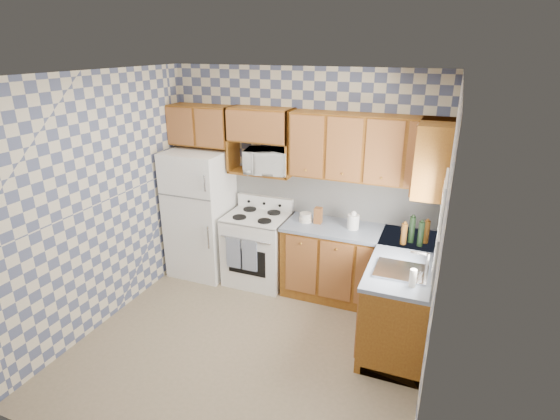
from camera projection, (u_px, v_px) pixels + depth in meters
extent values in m
plane|color=#7B6C51|center=(249.00, 345.00, 4.54)|extent=(3.40, 3.40, 0.00)
cube|color=#4D5678|center=(301.00, 179.00, 5.45)|extent=(3.40, 0.02, 2.70)
cube|color=#4D5678|center=(438.00, 257.00, 3.47)|extent=(0.02, 3.20, 2.70)
cube|color=silver|center=(332.00, 195.00, 5.35)|extent=(2.60, 0.02, 0.56)
cube|color=silver|center=(439.00, 235.00, 4.22)|extent=(0.02, 1.60, 0.56)
cube|color=white|center=(201.00, 213.00, 5.76)|extent=(0.75, 0.70, 1.68)
cube|color=white|center=(258.00, 249.00, 5.65)|extent=(0.76, 0.65, 0.90)
cube|color=silver|center=(257.00, 216.00, 5.48)|extent=(0.76, 0.65, 0.02)
cube|color=white|center=(265.00, 202.00, 5.69)|extent=(0.76, 0.08, 0.17)
cube|color=navy|center=(233.00, 253.00, 5.38)|extent=(0.19, 0.02, 0.41)
cube|color=navy|center=(250.00, 256.00, 5.30)|extent=(0.19, 0.02, 0.41)
cube|color=brown|center=(357.00, 266.00, 5.23)|extent=(1.75, 0.60, 0.88)
cube|color=brown|center=(401.00, 297.00, 4.60)|extent=(0.60, 1.60, 0.88)
cube|color=slate|center=(359.00, 231.00, 5.06)|extent=(1.77, 0.63, 0.04)
cube|color=slate|center=(405.00, 258.00, 4.43)|extent=(0.63, 1.60, 0.04)
cube|color=brown|center=(367.00, 148.00, 4.84)|extent=(1.75, 0.33, 0.74)
cube|color=brown|center=(202.00, 125.00, 5.52)|extent=(0.82, 0.33, 0.50)
cube|color=brown|center=(434.00, 158.00, 4.44)|extent=(0.33, 0.70, 0.74)
cube|color=brown|center=(261.00, 172.00, 5.43)|extent=(0.80, 0.33, 0.03)
imported|color=white|center=(267.00, 161.00, 5.31)|extent=(0.59, 0.45, 0.29)
cube|color=#B7B7BC|center=(401.00, 271.00, 4.12)|extent=(0.48, 0.40, 0.03)
cube|color=silver|center=(440.00, 224.00, 3.83)|extent=(0.02, 0.66, 0.86)
cylinder|color=black|center=(412.00, 230.00, 4.69)|extent=(0.06, 0.06, 0.29)
cylinder|color=black|center=(421.00, 234.00, 4.61)|extent=(0.06, 0.06, 0.27)
cylinder|color=#5C3712|center=(426.00, 232.00, 4.68)|extent=(0.06, 0.06, 0.25)
cylinder|color=#5C3712|center=(404.00, 234.00, 4.65)|extent=(0.06, 0.06, 0.23)
cube|color=brown|center=(318.00, 215.00, 5.21)|extent=(0.09, 0.09, 0.19)
cylinder|color=white|center=(353.00, 222.00, 5.05)|extent=(0.14, 0.14, 0.17)
cylinder|color=silver|center=(413.00, 278.00, 3.84)|extent=(0.06, 0.06, 0.17)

